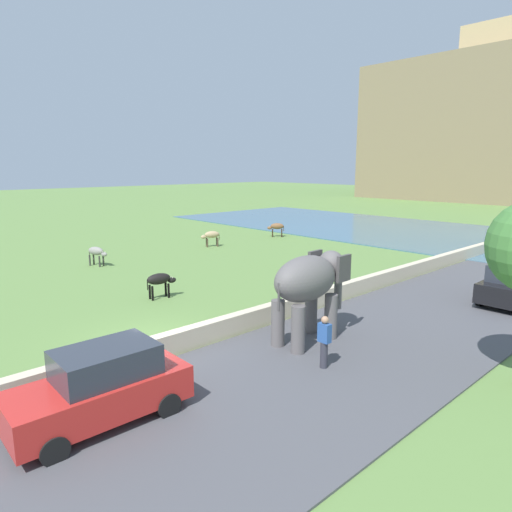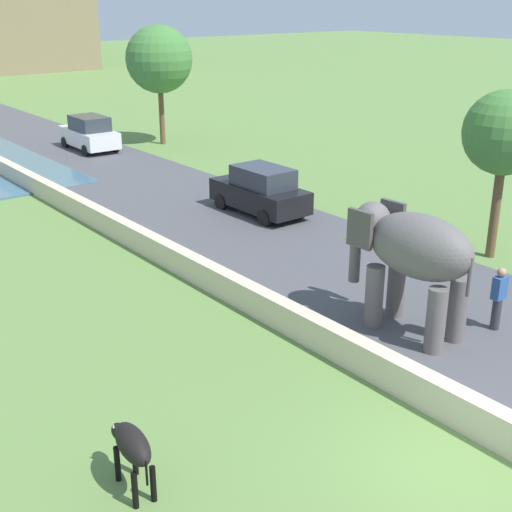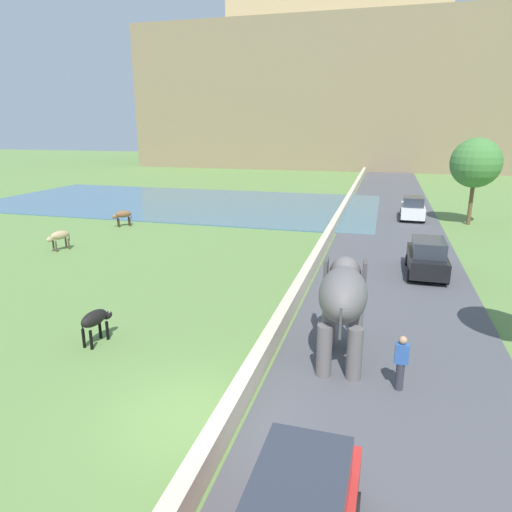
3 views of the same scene
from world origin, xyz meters
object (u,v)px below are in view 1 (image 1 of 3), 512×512
Objects in this scene: elephant at (310,283)px; cow_black at (160,280)px; person_beside_elephant at (324,341)px; cow_grey at (97,252)px; cow_brown at (277,227)px; car_red at (102,386)px; cow_tan at (211,235)px.

elephant reaches higher than cow_black.
person_beside_elephant is 9.59m from cow_black.
person_beside_elephant reaches higher than cow_black.
cow_grey is (-8.37, 0.76, 0.00)m from cow_black.
cow_black is 18.83m from cow_brown.
car_red is 3.29× the size of cow_brown.
car_red is 28.38m from cow_brown.
cow_tan is 8.96m from cow_grey.
cow_tan and cow_black have the same top height.
cow_tan and cow_brown have the same top height.
person_beside_elephant is at bearing -37.67° from elephant.
cow_tan is at bearing 151.62° from person_beside_elephant.
cow_black and cow_grey have the same top height.
cow_brown is at bearing 92.38° from cow_grey.
elephant is at bearing 7.18° from cow_black.
person_beside_elephant is 21.11m from cow_tan.
cow_tan is at bearing 136.59° from car_red.
elephant is 2.49× the size of cow_tan.
elephant reaches higher than person_beside_elephant.
person_beside_elephant is at bearing 74.03° from car_red.
cow_black is at bearing -172.82° from elephant.
cow_black is at bearing -61.37° from cow_brown.
car_red is at bearing -53.43° from cow_brown.
elephant is 16.29m from cow_grey.
cow_black is at bearing 178.03° from person_beside_elephant.
car_red is 2.87× the size of cow_tan.
cow_grey is (-16.25, 7.02, -0.06)m from car_red.
cow_brown is (-0.66, 15.77, 0.00)m from cow_grey.
cow_tan is at bearing 93.99° from cow_grey.
elephant is 8.02m from cow_black.
cow_black is at bearing -5.20° from cow_grey.
elephant is 2.15× the size of person_beside_elephant.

